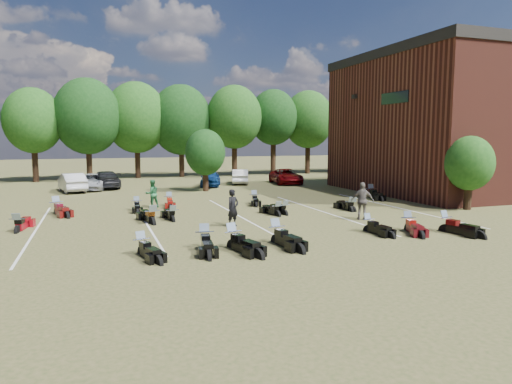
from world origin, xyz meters
name	(u,v)px	position (x,y,z in m)	size (l,w,h in m)	color
ground	(316,223)	(0.00, 0.00, 0.00)	(160.00, 160.00, 0.00)	brown
car_1	(72,182)	(-12.06, 18.56, 0.74)	(1.57, 4.49, 1.48)	#BBBABF
car_2	(92,182)	(-10.56, 19.52, 0.65)	(2.17, 4.70, 1.31)	#97999F
car_3	(106,180)	(-9.51, 20.42, 0.73)	(2.05, 5.03, 1.46)	black
car_4	(211,179)	(-0.75, 18.92, 0.68)	(1.61, 4.00, 1.36)	navy
car_5	(240,177)	(2.37, 20.16, 0.67)	(1.42, 4.08, 1.34)	#B3B3AE
car_6	(286,176)	(6.37, 18.70, 0.69)	(2.29, 4.96, 1.38)	#630507
car_7	(361,174)	(14.52, 18.90, 0.66)	(1.85, 4.56, 1.32)	#36353A
person_black	(233,208)	(-4.13, 0.66, 0.90)	(0.65, 0.43, 1.79)	black
person_green	(152,194)	(-7.08, 8.03, 0.86)	(0.83, 0.65, 1.71)	#26663A
person_grey	(363,201)	(2.72, 0.13, 0.98)	(1.15, 0.48, 1.97)	#5D554F
motorcycle_0	(142,255)	(-8.81, -3.40, 0.00)	(0.68, 2.13, 1.19)	black
motorcycle_1	(205,248)	(-6.42, -3.16, 0.00)	(0.75, 2.34, 1.31)	black
motorcycle_2	(276,243)	(-3.48, -3.30, 0.00)	(0.79, 2.47, 1.38)	black
motorcycle_3	(233,248)	(-5.41, -3.59, 0.00)	(0.78, 2.45, 1.36)	black
motorcycle_4	(368,232)	(1.31, -2.59, 0.00)	(0.66, 2.07, 1.15)	black
motorcycle_5	(445,232)	(4.64, -3.75, 0.00)	(0.75, 2.36, 1.32)	black
motorcycle_6	(408,231)	(3.16, -3.00, 0.00)	(0.70, 2.21, 1.23)	#500B11
motorcycle_7	(18,232)	(-13.71, 2.52, 0.00)	(0.71, 2.23, 1.24)	maroon
motorcycle_8	(153,224)	(-7.73, 2.49, 0.00)	(0.77, 2.43, 1.36)	black
motorcycle_9	(173,221)	(-6.66, 2.96, 0.00)	(0.67, 2.09, 1.17)	black
motorcycle_10	(277,216)	(-1.03, 2.61, 0.00)	(0.67, 2.09, 1.17)	black
motorcycle_11	(285,215)	(-0.52, 2.82, 0.00)	(0.66, 2.07, 1.15)	black
motorcycle_12	(353,211)	(3.73, 2.71, 0.00)	(0.66, 2.07, 1.15)	black
motorcycle_13	(351,211)	(3.57, 2.67, 0.00)	(0.68, 2.13, 1.19)	black
motorcycle_14	(57,214)	(-12.43, 7.45, 0.00)	(0.78, 2.46, 1.37)	#510D0B
motorcycle_15	(169,205)	(-5.98, 8.58, 0.00)	(0.67, 2.11, 1.18)	maroon
motorcycle_16	(137,210)	(-8.07, 7.40, 0.00)	(0.64, 2.00, 1.11)	black
motorcycle_18	(254,203)	(-0.61, 7.67, 0.00)	(0.68, 2.12, 1.18)	black
motorcycle_20	(371,198)	(8.14, 7.48, 0.00)	(0.77, 2.42, 1.35)	black
brick_building	(506,124)	(22.00, 9.00, 5.36)	(25.40, 15.20, 10.70)	#592319
tree_line	(185,118)	(-1.00, 29.00, 6.31)	(56.00, 6.00, 9.79)	black
young_tree_near_building	(470,163)	(10.50, 1.00, 2.75)	(2.80, 2.80, 4.16)	black
young_tree_midfield	(205,152)	(-2.00, 15.50, 3.09)	(3.20, 3.20, 4.70)	black
parking_lines	(241,217)	(-3.00, 3.00, 0.01)	(20.10, 14.00, 0.01)	silver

